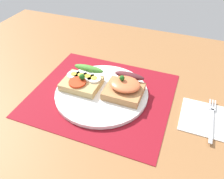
# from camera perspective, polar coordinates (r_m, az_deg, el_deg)

# --- Properties ---
(ground_plane) EXTENTS (1.20, 0.90, 0.03)m
(ground_plane) POSITION_cam_1_polar(r_m,az_deg,el_deg) (0.63, -2.57, -2.46)
(ground_plane) COLOR #926037
(placemat) EXTENTS (0.37, 0.32, 0.00)m
(placemat) POSITION_cam_1_polar(r_m,az_deg,el_deg) (0.61, -2.62, -1.26)
(placemat) COLOR maroon
(placemat) RESTS_ON ground_plane
(plate) EXTENTS (0.25, 0.25, 0.01)m
(plate) POSITION_cam_1_polar(r_m,az_deg,el_deg) (0.61, -2.63, -0.79)
(plate) COLOR white
(plate) RESTS_ON placemat
(sandwich_egg_tomato) EXTENTS (0.10, 0.10, 0.04)m
(sandwich_egg_tomato) POSITION_cam_1_polar(r_m,az_deg,el_deg) (0.63, -7.34, 2.47)
(sandwich_egg_tomato) COLOR tan
(sandwich_egg_tomato) RESTS_ON plate
(sandwich_salmon) EXTENTS (0.10, 0.10, 0.05)m
(sandwich_salmon) POSITION_cam_1_polar(r_m,az_deg,el_deg) (0.59, 3.26, 0.62)
(sandwich_salmon) COLOR #AE7B49
(sandwich_salmon) RESTS_ON plate
(napkin) EXTENTS (0.15, 0.12, 0.01)m
(napkin) POSITION_cam_1_polar(r_m,az_deg,el_deg) (0.60, 24.05, -7.08)
(napkin) COLOR white
(napkin) RESTS_ON ground_plane
(fork) EXTENTS (0.02, 0.15, 0.00)m
(fork) POSITION_cam_1_polar(r_m,az_deg,el_deg) (0.59, 23.96, -6.66)
(fork) COLOR #B7B7BC
(fork) RESTS_ON napkin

